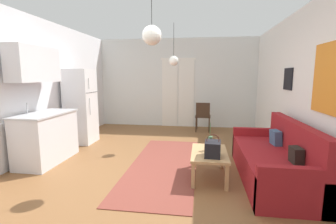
% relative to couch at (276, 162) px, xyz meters
% --- Properties ---
extents(ground_plane, '(5.34, 8.23, 0.10)m').
position_rel_couch_xyz_m(ground_plane, '(-1.89, -0.16, -0.33)').
color(ground_plane, brown).
extents(wall_back, '(4.94, 0.13, 2.67)m').
position_rel_couch_xyz_m(wall_back, '(-1.89, 3.71, 1.05)').
color(wall_back, silver).
rests_on(wall_back, ground_plane).
extents(wall_right, '(0.12, 7.83, 2.67)m').
position_rel_couch_xyz_m(wall_right, '(0.52, -0.15, 1.06)').
color(wall_right, white).
rests_on(wall_right, ground_plane).
extents(wall_left, '(0.12, 7.83, 2.67)m').
position_rel_couch_xyz_m(wall_left, '(-4.31, -0.15, 1.06)').
color(wall_left, silver).
rests_on(wall_left, ground_plane).
extents(area_rug, '(1.13, 3.02, 0.01)m').
position_rel_couch_xyz_m(area_rug, '(-1.76, 0.35, -0.28)').
color(area_rug, brown).
rests_on(area_rug, ground_plane).
extents(couch, '(0.84, 2.07, 0.89)m').
position_rel_couch_xyz_m(couch, '(0.00, 0.00, 0.00)').
color(couch, maroon).
rests_on(couch, ground_plane).
extents(coffee_table, '(0.54, 0.89, 0.41)m').
position_rel_couch_xyz_m(coffee_table, '(-0.99, -0.07, 0.07)').
color(coffee_table, tan).
rests_on(coffee_table, ground_plane).
extents(bamboo_vase, '(0.08, 0.08, 0.44)m').
position_rel_couch_xyz_m(bamboo_vase, '(-0.98, 0.04, 0.24)').
color(bamboo_vase, '#47704C').
rests_on(bamboo_vase, coffee_table).
extents(handbag, '(0.24, 0.30, 0.33)m').
position_rel_couch_xyz_m(handbag, '(-0.95, -0.26, 0.24)').
color(handbag, black).
rests_on(handbag, coffee_table).
extents(refrigerator, '(0.60, 0.60, 1.71)m').
position_rel_couch_xyz_m(refrigerator, '(-3.90, 1.52, 0.57)').
color(refrigerator, white).
rests_on(refrigerator, ground_plane).
extents(kitchen_counter, '(0.60, 1.19, 2.07)m').
position_rel_couch_xyz_m(kitchen_counter, '(-3.93, 0.23, 0.51)').
color(kitchen_counter, silver).
rests_on(kitchen_counter, ground_plane).
extents(accent_chair, '(0.44, 0.42, 0.83)m').
position_rel_couch_xyz_m(accent_chair, '(-1.08, 3.02, 0.19)').
color(accent_chair, '#382619').
rests_on(accent_chair, ground_plane).
extents(pendant_lamp_near, '(0.28, 0.28, 0.68)m').
position_rel_couch_xyz_m(pendant_lamp_near, '(-1.85, -0.14, 1.85)').
color(pendant_lamp_near, black).
extents(pendant_lamp_far, '(0.21, 0.21, 0.90)m').
position_rel_couch_xyz_m(pendant_lamp_far, '(-1.74, 1.60, 1.60)').
color(pendant_lamp_far, black).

